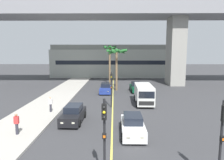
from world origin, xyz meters
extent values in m
cube|color=#ADA89E|center=(-8.00, 16.00, 0.07)|extent=(4.80, 80.00, 0.15)
cube|color=#DBCC4C|center=(0.00, 24.00, 0.00)|extent=(0.14, 56.00, 0.01)
cube|color=gray|center=(0.00, 38.56, 14.29)|extent=(74.54, 8.00, 2.40)
cube|color=#5C5C60|center=(0.00, 42.26, 16.39)|extent=(74.54, 0.50, 1.80)
cube|color=gray|center=(12.25, 38.56, 6.54)|extent=(2.80, 4.40, 13.09)
cube|color=#ADB2A8|center=(0.00, 52.51, 3.55)|extent=(31.96, 8.00, 7.10)
cube|color=gray|center=(0.00, 52.51, 7.70)|extent=(31.32, 7.20, 1.20)
cube|color=black|center=(0.00, 48.49, 3.91)|extent=(28.76, 0.04, 1.00)
cube|color=white|center=(1.61, 13.67, 0.58)|extent=(1.75, 4.12, 0.80)
cube|color=black|center=(1.61, 13.82, 1.26)|extent=(1.42, 2.07, 0.60)
cube|color=#F2EDCC|center=(2.06, 11.65, 0.63)|extent=(0.24, 0.08, 0.14)
cube|color=#F2EDCC|center=(1.12, 11.66, 0.63)|extent=(0.24, 0.08, 0.14)
cylinder|color=black|center=(2.41, 12.39, 0.32)|extent=(0.23, 0.64, 0.64)
cylinder|color=black|center=(0.79, 12.41, 0.32)|extent=(0.23, 0.64, 0.64)
cylinder|color=black|center=(2.43, 14.93, 0.32)|extent=(0.23, 0.64, 0.64)
cylinder|color=black|center=(0.82, 14.95, 0.32)|extent=(0.23, 0.64, 0.64)
cube|color=black|center=(-3.59, 16.51, 0.58)|extent=(1.84, 4.16, 0.80)
cube|color=black|center=(-3.58, 16.66, 1.26)|extent=(1.46, 2.10, 0.60)
cube|color=#F2EDCC|center=(-3.19, 14.49, 0.63)|extent=(0.24, 0.09, 0.14)
cube|color=#F2EDCC|center=(-4.12, 14.52, 0.63)|extent=(0.24, 0.09, 0.14)
cylinder|color=black|center=(-2.82, 15.22, 0.32)|extent=(0.24, 0.65, 0.64)
cylinder|color=black|center=(-4.44, 15.27, 0.32)|extent=(0.24, 0.65, 0.64)
cylinder|color=black|center=(-2.74, 17.76, 0.32)|extent=(0.24, 0.65, 0.64)
cylinder|color=black|center=(-4.35, 17.81, 0.32)|extent=(0.24, 0.65, 0.64)
cube|color=#0C4728|center=(3.76, 31.08, 0.58)|extent=(1.86, 4.16, 0.80)
cube|color=black|center=(3.75, 31.23, 1.26)|extent=(1.47, 2.10, 0.60)
cube|color=#F2EDCC|center=(4.30, 29.09, 0.63)|extent=(0.24, 0.09, 0.14)
cube|color=#F2EDCC|center=(3.37, 29.05, 0.63)|extent=(0.24, 0.09, 0.14)
cylinder|color=black|center=(4.62, 29.84, 0.32)|extent=(0.24, 0.65, 0.64)
cylinder|color=black|center=(3.00, 29.78, 0.32)|extent=(0.24, 0.65, 0.64)
cylinder|color=black|center=(4.52, 32.38, 0.32)|extent=(0.24, 0.65, 0.64)
cylinder|color=black|center=(2.90, 32.32, 0.32)|extent=(0.24, 0.65, 0.64)
cube|color=navy|center=(-1.16, 29.84, 0.58)|extent=(1.78, 4.13, 0.80)
cube|color=black|center=(-1.15, 29.99, 1.26)|extent=(1.43, 2.08, 0.60)
cube|color=#F2EDCC|center=(-0.73, 27.82, 0.63)|extent=(0.24, 0.08, 0.14)
cube|color=#F2EDCC|center=(-1.66, 27.84, 0.63)|extent=(0.24, 0.08, 0.14)
cylinder|color=black|center=(-0.37, 28.56, 0.32)|extent=(0.23, 0.64, 0.64)
cylinder|color=black|center=(-1.99, 28.59, 0.32)|extent=(0.23, 0.64, 0.64)
cylinder|color=black|center=(-0.33, 31.10, 0.32)|extent=(0.23, 0.64, 0.64)
cylinder|color=black|center=(-1.94, 31.13, 0.32)|extent=(0.23, 0.64, 0.64)
cube|color=silver|center=(3.87, 23.26, 1.31)|extent=(2.15, 5.26, 2.10)
cube|color=black|center=(3.79, 20.70, 1.66)|extent=(1.80, 0.13, 0.80)
cube|color=black|center=(3.79, 20.64, 0.73)|extent=(1.70, 0.11, 0.44)
cylinder|color=black|center=(4.77, 21.68, 0.38)|extent=(0.28, 0.77, 0.76)
cylinder|color=black|center=(2.87, 21.73, 0.38)|extent=(0.28, 0.77, 0.76)
cylinder|color=black|center=(4.86, 24.79, 0.38)|extent=(0.28, 0.77, 0.76)
cylinder|color=black|center=(2.96, 24.85, 0.38)|extent=(0.28, 0.77, 0.76)
cylinder|color=black|center=(-0.31, 7.95, 2.10)|extent=(0.12, 0.12, 4.20)
cube|color=black|center=(-0.31, 7.81, 3.60)|extent=(0.24, 0.20, 0.76)
sphere|color=black|center=(-0.31, 7.71, 3.84)|extent=(0.14, 0.14, 0.14)
sphere|color=yellow|center=(-0.31, 7.71, 3.60)|extent=(0.14, 0.14, 0.14)
sphere|color=black|center=(-0.31, 7.71, 3.36)|extent=(0.14, 0.14, 0.14)
cube|color=black|center=(-0.31, 7.83, 2.40)|extent=(0.20, 0.16, 0.24)
cube|color=orange|center=(-0.31, 7.75, 2.40)|extent=(0.12, 0.03, 0.12)
cylinder|color=black|center=(5.19, 7.70, 2.10)|extent=(0.12, 0.12, 4.20)
cube|color=black|center=(5.19, 7.58, 2.40)|extent=(0.20, 0.16, 0.24)
cube|color=orange|center=(5.19, 7.50, 2.40)|extent=(0.12, 0.03, 0.12)
cylinder|color=black|center=(-0.16, 21.50, 2.10)|extent=(0.12, 0.12, 4.20)
cube|color=black|center=(-0.16, 21.36, 3.60)|extent=(0.24, 0.20, 0.76)
sphere|color=black|center=(-0.16, 21.26, 3.84)|extent=(0.14, 0.14, 0.14)
sphere|color=yellow|center=(-0.16, 21.26, 3.60)|extent=(0.14, 0.14, 0.14)
sphere|color=black|center=(-0.16, 21.26, 3.36)|extent=(0.14, 0.14, 0.14)
cube|color=black|center=(-0.16, 21.38, 2.40)|extent=(0.20, 0.16, 0.24)
cube|color=orange|center=(-0.16, 21.30, 2.40)|extent=(0.12, 0.03, 0.12)
cylinder|color=brown|center=(-0.72, 39.51, 3.69)|extent=(0.38, 0.38, 7.38)
sphere|color=#236028|center=(-0.72, 39.51, 7.53)|extent=(0.60, 0.60, 0.60)
cone|color=#236028|center=(0.15, 39.58, 7.19)|extent=(0.58, 1.81, 1.04)
cone|color=#236028|center=(-0.29, 40.26, 7.26)|extent=(1.77, 1.28, 0.93)
cone|color=#236028|center=(-1.21, 40.23, 7.32)|extent=(1.73, 1.37, 0.83)
cone|color=#236028|center=(-1.59, 39.48, 7.28)|extent=(0.50, 1.81, 0.89)
cone|color=#236028|center=(-1.16, 38.75, 7.26)|extent=(1.77, 1.29, 0.93)
cone|color=#236028|center=(-0.25, 38.77, 7.20)|extent=(1.74, 1.33, 1.02)
cylinder|color=brown|center=(0.57, 32.30, 3.29)|extent=(0.35, 0.35, 6.59)
sphere|color=#236028|center=(0.57, 32.30, 6.74)|extent=(0.60, 0.60, 0.60)
cone|color=#236028|center=(1.73, 32.42, 6.49)|extent=(0.68, 2.40, 0.91)
cone|color=#236028|center=(1.45, 33.06, 6.42)|extent=(1.89, 2.06, 1.04)
cone|color=#236028|center=(0.94, 33.40, 6.48)|extent=(2.38, 1.15, 0.94)
cone|color=#236028|center=(-0.08, 33.26, 6.42)|extent=(2.20, 1.69, 1.04)
cone|color=#236028|center=(-0.55, 32.59, 6.41)|extent=(1.01, 2.39, 1.05)
cone|color=#236028|center=(-0.49, 31.82, 6.38)|extent=(1.37, 2.32, 1.11)
cone|color=#236028|center=(0.05, 31.26, 6.39)|extent=(2.30, 1.46, 1.09)
cone|color=#236028|center=(0.94, 31.19, 6.52)|extent=(2.38, 1.16, 0.86)
cone|color=#236028|center=(1.47, 31.56, 6.47)|extent=(1.84, 2.11, 0.96)
cylinder|color=#2D2D38|center=(-6.52, 19.18, 0.57)|extent=(0.22, 0.22, 0.85)
cube|color=white|center=(-6.52, 19.18, 1.28)|extent=(0.34, 0.22, 0.56)
sphere|color=tan|center=(-6.52, 19.18, 1.67)|extent=(0.20, 0.20, 0.20)
cylinder|color=#2D2D38|center=(-7.26, 13.30, 0.57)|extent=(0.22, 0.22, 0.85)
cube|color=red|center=(-7.26, 13.30, 1.28)|extent=(0.34, 0.22, 0.56)
sphere|color=#9E7051|center=(-7.26, 13.30, 1.67)|extent=(0.20, 0.20, 0.20)
camera|label=1|loc=(0.16, -1.32, 6.36)|focal=32.24mm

